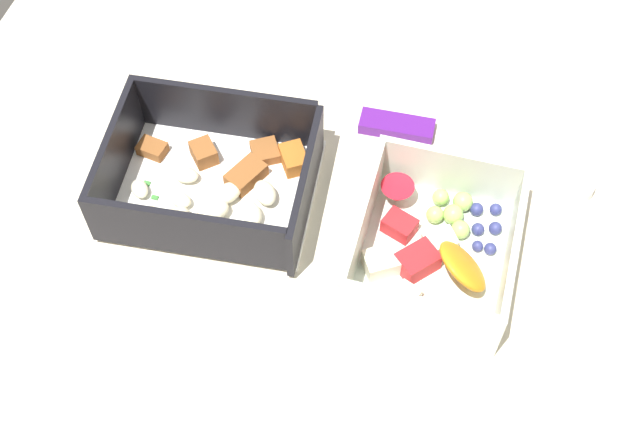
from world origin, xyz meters
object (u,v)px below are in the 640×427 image
(fruit_bowl, at_px, (433,245))
(pasta_container, at_px, (215,181))
(paper_cup_liner, at_px, (573,184))
(candy_bar, at_px, (397,126))

(fruit_bowl, bearing_deg, pasta_container, 176.57)
(pasta_container, xyz_separation_m, paper_cup_liner, (0.30, 0.09, -0.01))
(pasta_container, bearing_deg, candy_bar, 34.45)
(candy_bar, bearing_deg, pasta_container, -140.01)
(candy_bar, distance_m, paper_cup_liner, 0.17)
(pasta_container, relative_size, paper_cup_liner, 4.82)
(fruit_bowl, relative_size, paper_cup_liner, 3.85)
(pasta_container, distance_m, fruit_bowl, 0.20)
(pasta_container, height_order, paper_cup_liner, pasta_container)
(pasta_container, xyz_separation_m, fruit_bowl, (0.20, -0.01, -0.00))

